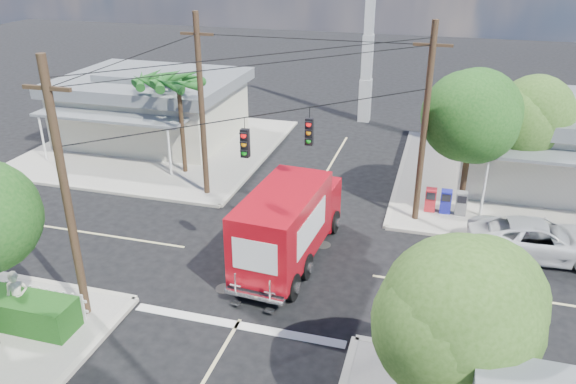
% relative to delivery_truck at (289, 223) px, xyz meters
% --- Properties ---
extents(ground, '(120.00, 120.00, 0.00)m').
position_rel_delivery_truck_xyz_m(ground, '(-0.52, -0.30, -1.65)').
color(ground, black).
rests_on(ground, ground).
extents(sidewalk_ne, '(14.12, 14.12, 0.14)m').
position_rel_delivery_truck_xyz_m(sidewalk_ne, '(10.36, 10.58, -1.58)').
color(sidewalk_ne, '#9E998E').
rests_on(sidewalk_ne, ground).
extents(sidewalk_nw, '(14.12, 14.12, 0.14)m').
position_rel_delivery_truck_xyz_m(sidewalk_nw, '(-11.40, 10.58, -1.58)').
color(sidewalk_nw, '#9E998E').
rests_on(sidewalk_nw, ground).
extents(road_markings, '(32.00, 32.00, 0.01)m').
position_rel_delivery_truck_xyz_m(road_markings, '(-0.52, -1.77, -1.65)').
color(road_markings, beige).
rests_on(road_markings, ground).
extents(building_ne, '(11.80, 10.20, 4.50)m').
position_rel_delivery_truck_xyz_m(building_ne, '(11.98, 11.67, 0.67)').
color(building_ne, silver).
rests_on(building_ne, sidewalk_ne).
extents(building_nw, '(10.80, 10.20, 4.30)m').
position_rel_delivery_truck_xyz_m(building_nw, '(-12.52, 12.17, 0.57)').
color(building_nw, beige).
rests_on(building_nw, sidewalk_nw).
extents(radio_tower, '(0.80, 0.80, 17.00)m').
position_rel_delivery_truck_xyz_m(radio_tower, '(-0.02, 19.70, 3.99)').
color(radio_tower, silver).
rests_on(radio_tower, ground).
extents(tree_ne_front, '(4.21, 4.14, 6.66)m').
position_rel_delivery_truck_xyz_m(tree_ne_front, '(6.69, 6.46, 3.11)').
color(tree_ne_front, '#422D1C').
rests_on(tree_ne_front, sidewalk_ne).
extents(tree_ne_back, '(3.77, 3.66, 5.82)m').
position_rel_delivery_truck_xyz_m(tree_ne_back, '(9.29, 8.66, 2.53)').
color(tree_ne_back, '#422D1C').
rests_on(tree_ne_back, sidewalk_ne).
extents(tree_se, '(3.67, 3.54, 5.62)m').
position_rel_delivery_truck_xyz_m(tree_se, '(6.49, -7.54, 2.39)').
color(tree_se, '#422D1C').
rests_on(tree_se, sidewalk_se).
extents(palm_nw_front, '(3.01, 3.08, 5.59)m').
position_rel_delivery_truck_xyz_m(palm_nw_front, '(-8.02, 7.20, 3.39)').
color(palm_nw_front, '#422D1C').
rests_on(palm_nw_front, sidewalk_nw).
extents(palm_nw_back, '(3.01, 3.08, 5.19)m').
position_rel_delivery_truck_xyz_m(palm_nw_back, '(-10.02, 8.70, 3.02)').
color(palm_nw_back, '#422D1C').
rests_on(palm_nw_back, sidewalk_nw).
extents(utility_poles, '(12.00, 10.68, 9.00)m').
position_rel_delivery_truck_xyz_m(utility_poles, '(-2.11, 1.31, 3.02)').
color(utility_poles, '#473321').
rests_on(utility_poles, ground).
extents(picket_fence, '(5.94, 0.06, 1.00)m').
position_rel_delivery_truck_xyz_m(picket_fence, '(-8.32, -5.90, -0.97)').
color(picket_fence, silver).
rests_on(picket_fence, sidewalk_sw).
extents(vending_boxes, '(1.90, 0.50, 1.10)m').
position_rel_delivery_truck_xyz_m(vending_boxes, '(5.98, 5.90, -0.96)').
color(vending_boxes, red).
rests_on(vending_boxes, sidewalk_ne).
extents(delivery_truck, '(2.91, 7.67, 3.25)m').
position_rel_delivery_truck_xyz_m(delivery_truck, '(0.00, 0.00, 0.00)').
color(delivery_truck, black).
rests_on(delivery_truck, ground).
extents(parked_car, '(5.74, 3.09, 1.53)m').
position_rel_delivery_truck_xyz_m(parked_car, '(9.70, 3.05, -0.89)').
color(parked_car, silver).
rests_on(parked_car, ground).
extents(pedestrian, '(0.84, 0.78, 1.92)m').
position_rel_delivery_truck_xyz_m(pedestrian, '(-7.49, -6.55, -0.55)').
color(pedestrian, beige).
rests_on(pedestrian, sidewalk_sw).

